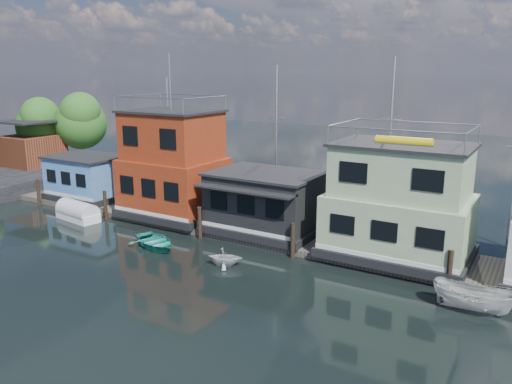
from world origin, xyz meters
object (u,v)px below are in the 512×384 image
Objects in this scene: dinghy_teal at (156,242)px; motorboat at (474,298)px; houseboat_red at (173,166)px; houseboat_blue at (88,177)px; dinghy_white at (224,257)px; houseboat_green at (399,203)px; houseboat_dark at (265,202)px; tarp_runabout at (78,212)px.

motorboat is at bearing -66.49° from dinghy_teal.
dinghy_teal is at bearing -61.09° from houseboat_red.
houseboat_blue is 19.20m from dinghy_white.
dinghy_white is (-8.32, -5.96, -3.01)m from houseboat_green.
dinghy_teal is at bearing -157.57° from houseboat_green.
houseboat_red reaches higher than dinghy_white.
houseboat_green is at bearing -77.36° from dinghy_white.
houseboat_dark is at bearing -16.47° from dinghy_white.
tarp_runabout reaches higher than motorboat.
dinghy_white is 0.54× the size of dinghy_teal.
motorboat is (13.96, -4.73, -1.68)m from houseboat_dark.
houseboat_red is at bearing 179.86° from houseboat_dark.
houseboat_dark is 7.74m from dinghy_teal.
houseboat_red reaches higher than motorboat.
houseboat_blue is 1.68× the size of motorboat.
dinghy_teal is (12.65, -5.71, -1.81)m from houseboat_blue.
houseboat_blue is 26.53m from houseboat_green.
houseboat_dark is at bearing -0.14° from houseboat_red.
tarp_runabout reaches higher than dinghy_white.
dinghy_white is 14.92m from tarp_runabout.
dinghy_white is at bearing -18.16° from houseboat_blue.
motorboat is at bearing -12.21° from houseboat_red.
houseboat_red is 22.72m from motorboat.
tarp_runabout is at bearing -50.49° from houseboat_blue.
houseboat_green is 2.08× the size of tarp_runabout.
houseboat_red is 8.18m from houseboat_dark.
houseboat_blue is at bearing -180.00° from houseboat_green.
motorboat is at bearing -107.77° from dinghy_white.
motorboat reaches higher than dinghy_white.
tarp_runabout is at bearing -169.97° from houseboat_green.
tarp_runabout is (-14.80, 1.87, 0.04)m from dinghy_white.
houseboat_blue reaches higher than tarp_runabout.
houseboat_dark is 14.84m from motorboat.
motorboat reaches higher than dinghy_teal.
houseboat_dark is 1.83× the size of tarp_runabout.
houseboat_dark is 9.07m from houseboat_green.
motorboat is at bearing -43.74° from houseboat_green.
dinghy_teal is at bearing -24.30° from houseboat_blue.
dinghy_teal is at bearing 64.44° from dinghy_white.
houseboat_blue is 14.00m from dinghy_teal.
houseboat_green is at bearing 0.00° from houseboat_blue.
houseboat_blue is 1.59× the size of tarp_runabout.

